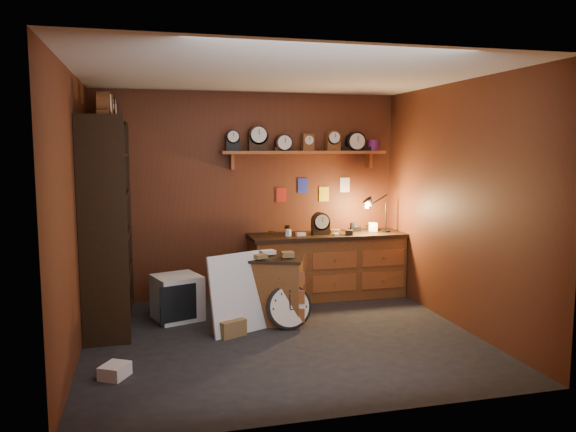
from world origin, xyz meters
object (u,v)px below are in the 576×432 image
Objects in this scene: shelving_unit at (105,214)px; big_round_clock at (289,307)px; low_cabinet at (274,286)px; workbench at (327,262)px.

shelving_unit reaches higher than big_round_clock.
shelving_unit is 3.06× the size of low_cabinet.
workbench is at bearing 64.93° from low_cabinet.
big_round_clock is (0.10, -0.29, -0.17)m from low_cabinet.
shelving_unit is 5.18× the size of big_round_clock.
shelving_unit is 1.24× the size of workbench.
workbench is 4.19× the size of big_round_clock.
workbench reaches higher than big_round_clock.
workbench reaches higher than low_cabinet.
low_cabinet is (1.83, -0.40, -0.84)m from shelving_unit.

